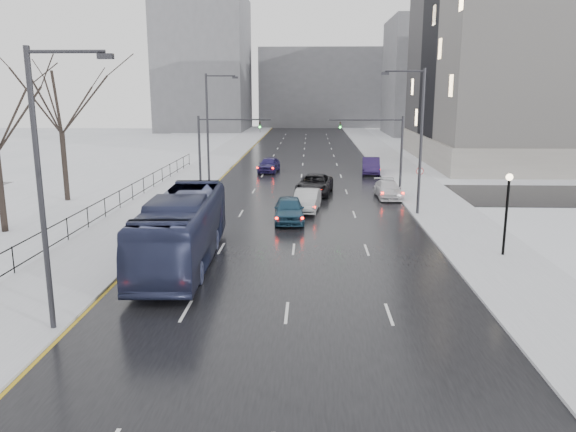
# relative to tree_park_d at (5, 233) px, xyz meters

# --- Properties ---
(road) EXTENTS (16.00, 150.00, 0.04)m
(road) POSITION_rel_tree_park_d_xyz_m (17.80, 26.00, 0.02)
(road) COLOR black
(road) RESTS_ON ground
(cross_road) EXTENTS (130.00, 10.00, 0.04)m
(cross_road) POSITION_rel_tree_park_d_xyz_m (17.80, 14.00, 0.02)
(cross_road) COLOR black
(cross_road) RESTS_ON ground
(sidewalk_left) EXTENTS (5.00, 150.00, 0.16)m
(sidewalk_left) POSITION_rel_tree_park_d_xyz_m (7.30, 26.00, 0.08)
(sidewalk_left) COLOR silver
(sidewalk_left) RESTS_ON ground
(sidewalk_right) EXTENTS (5.00, 150.00, 0.16)m
(sidewalk_right) POSITION_rel_tree_park_d_xyz_m (28.30, 26.00, 0.08)
(sidewalk_right) COLOR silver
(sidewalk_right) RESTS_ON ground
(park_strip) EXTENTS (14.00, 150.00, 0.12)m
(park_strip) POSITION_rel_tree_park_d_xyz_m (-2.20, 26.00, 0.06)
(park_strip) COLOR white
(park_strip) RESTS_ON ground
(tree_park_d) EXTENTS (8.75, 8.75, 12.50)m
(tree_park_d) POSITION_rel_tree_park_d_xyz_m (0.00, 0.00, 0.00)
(tree_park_d) COLOR black
(tree_park_d) RESTS_ON ground
(tree_park_e) EXTENTS (9.45, 9.45, 13.50)m
(tree_park_e) POSITION_rel_tree_park_d_xyz_m (-0.40, 10.00, 0.00)
(tree_park_e) COLOR black
(tree_park_e) RESTS_ON ground
(iron_fence) EXTENTS (0.06, 70.00, 1.30)m
(iron_fence) POSITION_rel_tree_park_d_xyz_m (4.80, -4.00, 0.91)
(iron_fence) COLOR black
(iron_fence) RESTS_ON sidewalk_left
(streetlight_r_mid) EXTENTS (2.95, 0.25, 10.00)m
(streetlight_r_mid) POSITION_rel_tree_park_d_xyz_m (25.97, 6.00, 5.62)
(streetlight_r_mid) COLOR #2D2D33
(streetlight_r_mid) RESTS_ON ground
(streetlight_l_near) EXTENTS (2.95, 0.25, 10.00)m
(streetlight_l_near) POSITION_rel_tree_park_d_xyz_m (9.63, -14.00, 5.62)
(streetlight_l_near) COLOR #2D2D33
(streetlight_l_near) RESTS_ON ground
(streetlight_l_far) EXTENTS (2.95, 0.25, 10.00)m
(streetlight_l_far) POSITION_rel_tree_park_d_xyz_m (9.63, 18.00, 5.62)
(streetlight_l_far) COLOR #2D2D33
(streetlight_l_far) RESTS_ON ground
(lamppost_r_mid) EXTENTS (0.36, 0.36, 4.28)m
(lamppost_r_mid) POSITION_rel_tree_park_d_xyz_m (28.80, -4.00, 2.94)
(lamppost_r_mid) COLOR black
(lamppost_r_mid) RESTS_ON sidewalk_right
(mast_signal_right) EXTENTS (6.10, 0.33, 6.50)m
(mast_signal_right) POSITION_rel_tree_park_d_xyz_m (25.13, 14.00, 4.11)
(mast_signal_right) COLOR #2D2D33
(mast_signal_right) RESTS_ON ground
(mast_signal_left) EXTENTS (6.10, 0.33, 6.50)m
(mast_signal_left) POSITION_rel_tree_park_d_xyz_m (10.47, 14.00, 4.11)
(mast_signal_left) COLOR #2D2D33
(mast_signal_left) RESTS_ON ground
(no_uturn_sign) EXTENTS (0.60, 0.06, 2.70)m
(no_uturn_sign) POSITION_rel_tree_park_d_xyz_m (27.00, 10.00, 2.30)
(no_uturn_sign) COLOR #2D2D33
(no_uturn_sign) RESTS_ON sidewalk_right
(bldg_far_right) EXTENTS (24.00, 20.00, 22.00)m
(bldg_far_right) POSITION_rel_tree_park_d_xyz_m (45.80, 81.00, 11.00)
(bldg_far_right) COLOR slate
(bldg_far_right) RESTS_ON ground
(bldg_far_left) EXTENTS (18.00, 22.00, 28.00)m
(bldg_far_left) POSITION_rel_tree_park_d_xyz_m (-4.20, 91.00, 14.00)
(bldg_far_left) COLOR slate
(bldg_far_left) RESTS_ON ground
(bldg_far_center) EXTENTS (30.00, 18.00, 18.00)m
(bldg_far_center) POSITION_rel_tree_park_d_xyz_m (21.80, 106.00, 9.00)
(bldg_far_center) COLOR slate
(bldg_far_center) RESTS_ON ground
(bus) EXTENTS (3.43, 12.63, 3.49)m
(bus) POSITION_rel_tree_park_d_xyz_m (12.30, -5.62, 1.78)
(bus) COLOR #282E4F
(bus) RESTS_ON road
(sedan_center_near) EXTENTS (2.18, 4.91, 1.64)m
(sedan_center_near) POSITION_rel_tree_park_d_xyz_m (17.30, 3.65, 0.86)
(sedan_center_near) COLOR navy
(sedan_center_near) RESTS_ON road
(sedan_right_near) EXTENTS (2.20, 4.90, 1.56)m
(sedan_right_near) POSITION_rel_tree_park_d_xyz_m (18.45, 7.06, 0.82)
(sedan_right_near) COLOR #ADAFB1
(sedan_right_near) RESTS_ON road
(sedan_right_cross) EXTENTS (3.44, 6.19, 1.64)m
(sedan_right_cross) POSITION_rel_tree_park_d_xyz_m (19.05, 13.72, 0.86)
(sedan_right_cross) COLOR black
(sedan_right_cross) RESTS_ON road
(sedan_right_far) EXTENTS (2.13, 4.81, 1.37)m
(sedan_right_far) POSITION_rel_tree_park_d_xyz_m (25.00, 12.31, 0.73)
(sedan_right_far) COLOR silver
(sedan_right_far) RESTS_ON road
(sedan_center_far) EXTENTS (2.40, 4.90, 1.61)m
(sedan_center_far) POSITION_rel_tree_park_d_xyz_m (14.30, 26.52, 0.84)
(sedan_center_far) COLOR navy
(sedan_center_far) RESTS_ON road
(sedan_right_distant) EXTENTS (2.18, 5.20, 1.67)m
(sedan_right_distant) POSITION_rel_tree_park_d_xyz_m (25.00, 25.76, 0.88)
(sedan_right_distant) COLOR #241745
(sedan_right_distant) RESTS_ON road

